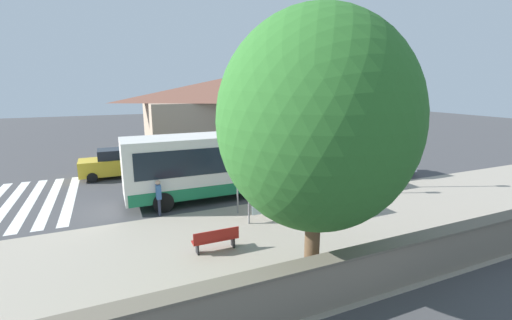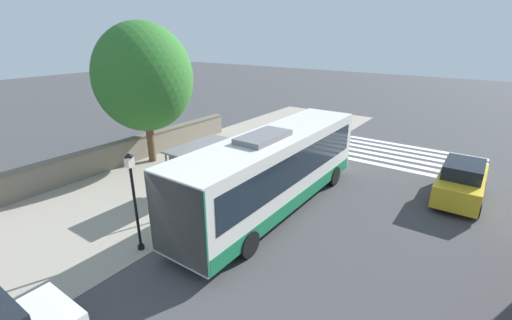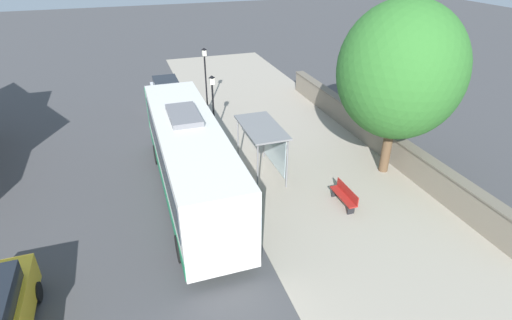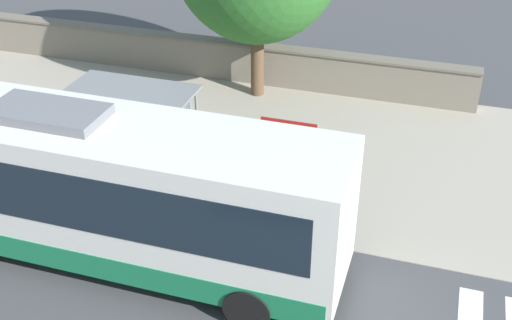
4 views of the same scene
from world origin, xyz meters
TOP-DOWN VIEW (x-y plane):
  - ground_plane at (0.00, 0.00)m, footprint 120.00×120.00m
  - sidewalk_plaza at (-4.50, 0.00)m, footprint 9.00×44.00m
  - crosswalk_stripes at (5.00, 12.47)m, footprint 9.00×5.25m
  - stone_wall at (-8.55, 0.00)m, footprint 0.60×20.00m
  - background_building at (15.32, -2.10)m, footprint 6.92×14.14m
  - bus at (1.81, 1.78)m, footprint 2.65×11.33m
  - bus_shelter at (-1.86, 0.98)m, footprint 1.70×3.39m
  - pedestrian at (0.24, 6.00)m, footprint 0.34×0.23m
  - bench at (-4.23, 4.62)m, footprint 0.40×1.73m
  - street_lamp_near at (-0.47, -3.66)m, footprint 0.28×0.28m
  - street_lamp_far at (-0.98, -7.94)m, footprint 0.28×0.28m
  - shade_tree at (-7.57, 2.62)m, footprint 5.57×5.57m
  - parked_car_behind_bus at (1.48, -9.09)m, footprint 1.92×3.91m
  - parked_car_far_lane at (8.53, 7.59)m, footprint 1.99×4.46m

SIDE VIEW (x-z plane):
  - ground_plane at x=0.00m, z-range 0.00..0.00m
  - crosswalk_stripes at x=5.00m, z-range 0.00..0.01m
  - sidewalk_plaza at x=-4.50m, z-range 0.00..0.02m
  - bench at x=-4.23m, z-range 0.04..0.92m
  - stone_wall at x=-8.55m, z-range 0.01..1.46m
  - parked_car_far_lane at x=8.53m, z-range -0.02..1.88m
  - parked_car_behind_bus at x=1.48m, z-range -0.04..2.05m
  - pedestrian at x=0.24m, z-range 0.16..1.90m
  - bus at x=1.81m, z-range 0.06..3.74m
  - bus_shelter at x=-1.86m, z-range 0.84..3.40m
  - street_lamp_near at x=-0.47m, z-range 0.37..4.11m
  - street_lamp_far at x=-0.98m, z-range 0.40..4.61m
  - background_building at x=15.32m, z-range 0.10..6.69m
  - shade_tree at x=-7.57m, z-range 0.99..9.13m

